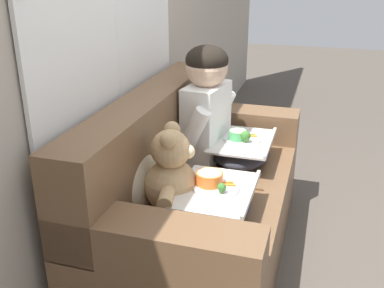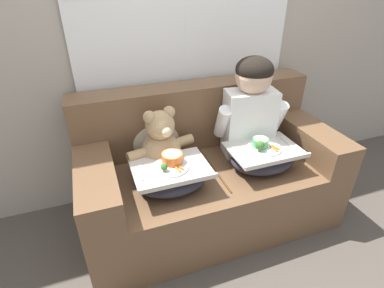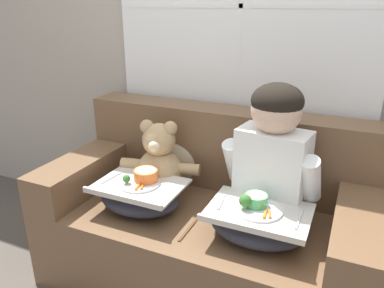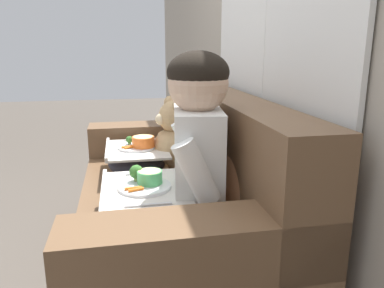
% 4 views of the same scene
% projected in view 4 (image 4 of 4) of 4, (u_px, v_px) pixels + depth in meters
% --- Properties ---
extents(ground_plane, '(14.00, 14.00, 0.00)m').
position_uv_depth(ground_plane, '(171.00, 271.00, 1.98)').
color(ground_plane, '#4C443D').
extents(wall_back_with_window, '(8.00, 0.08, 2.60)m').
position_uv_depth(wall_back_with_window, '(275.00, 12.00, 1.75)').
color(wall_back_with_window, '#A89E8E').
rests_on(wall_back_with_window, ground_plane).
extents(couch, '(1.69, 0.86, 0.92)m').
position_uv_depth(couch, '(181.00, 211.00, 1.90)').
color(couch, brown).
rests_on(couch, ground_plane).
extents(throw_pillow_behind_child, '(0.38, 0.18, 0.39)m').
position_uv_depth(throw_pillow_behind_child, '(236.00, 174.00, 1.57)').
color(throw_pillow_behind_child, '#B2754C').
rests_on(throw_pillow_behind_child, couch).
extents(throw_pillow_behind_teddy, '(0.37, 0.18, 0.39)m').
position_uv_depth(throw_pillow_behind_teddy, '(203.00, 139.00, 2.16)').
color(throw_pillow_behind_teddy, '#C1B293').
rests_on(throw_pillow_behind_teddy, couch).
extents(child_figure, '(0.50, 0.26, 0.68)m').
position_uv_depth(child_figure, '(198.00, 130.00, 1.49)').
color(child_figure, white).
rests_on(child_figure, couch).
extents(teddy_bear, '(0.46, 0.33, 0.42)m').
position_uv_depth(teddy_bear, '(174.00, 140.00, 2.13)').
color(teddy_bear, tan).
rests_on(teddy_bear, couch).
extents(lap_tray_child, '(0.46, 0.34, 0.22)m').
position_uv_depth(lap_tray_child, '(145.00, 203.00, 1.52)').
color(lap_tray_child, '#2D2D38').
rests_on(lap_tray_child, child_figure).
extents(lap_tray_teddy, '(0.45, 0.34, 0.21)m').
position_uv_depth(lap_tray_teddy, '(137.00, 159.00, 2.12)').
color(lap_tray_teddy, '#2D2D38').
rests_on(lap_tray_teddy, teddy_bear).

